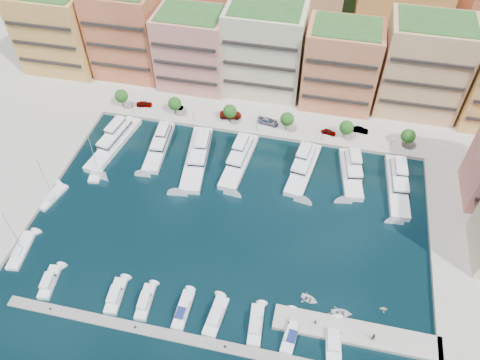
% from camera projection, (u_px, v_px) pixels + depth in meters
% --- Properties ---
extents(ground, '(400.00, 400.00, 0.00)m').
position_uv_depth(ground, '(231.00, 220.00, 109.28)').
color(ground, black).
rests_on(ground, ground).
extents(north_quay, '(220.00, 64.00, 2.00)m').
position_uv_depth(north_quay, '(275.00, 72.00, 150.58)').
color(north_quay, '#9E998E').
rests_on(north_quay, ground).
extents(hillside, '(240.00, 40.00, 58.00)m').
position_uv_depth(hillside, '(295.00, 3.00, 182.56)').
color(hillside, '#1D3214').
rests_on(hillside, ground).
extents(south_pontoon, '(72.00, 2.20, 0.35)m').
position_uv_depth(south_pontoon, '(180.00, 338.00, 89.73)').
color(south_pontoon, gray).
rests_on(south_pontoon, ground).
extents(finger_pier, '(32.00, 5.00, 2.00)m').
position_uv_depth(finger_pier, '(356.00, 334.00, 90.21)').
color(finger_pier, '#9E998E').
rests_on(finger_pier, ground).
extents(apartment_0, '(22.00, 16.50, 24.80)m').
position_uv_depth(apartment_0, '(57.00, 30.00, 142.55)').
color(apartment_0, gold).
rests_on(apartment_0, north_quay).
extents(apartment_1, '(20.00, 16.50, 26.80)m').
position_uv_depth(apartment_1, '(127.00, 32.00, 139.92)').
color(apartment_1, '#DB7A49').
rests_on(apartment_1, north_quay).
extents(apartment_2, '(20.00, 15.50, 22.80)m').
position_uv_depth(apartment_2, '(193.00, 49.00, 136.96)').
color(apartment_2, tan).
rests_on(apartment_2, north_quay).
extents(apartment_3, '(22.00, 16.50, 25.80)m').
position_uv_depth(apartment_3, '(264.00, 49.00, 134.11)').
color(apartment_3, beige).
rests_on(apartment_3, north_quay).
extents(apartment_4, '(20.00, 15.50, 23.80)m').
position_uv_depth(apartment_4, '(341.00, 66.00, 130.27)').
color(apartment_4, '#DF7953').
rests_on(apartment_4, north_quay).
extents(apartment_5, '(22.00, 16.50, 26.80)m').
position_uv_depth(apartment_5, '(423.00, 67.00, 127.27)').
color(apartment_5, tan).
rests_on(apartment_5, north_quay).
extents(backblock_2, '(26.00, 18.00, 30.00)m').
position_uv_depth(backblock_2, '(299.00, 9.00, 146.14)').
color(backblock_2, tan).
rests_on(backblock_2, north_quay).
extents(backblock_3, '(26.00, 18.00, 30.00)m').
position_uv_depth(backblock_3, '(398.00, 19.00, 141.73)').
color(backblock_3, gold).
rests_on(backblock_3, north_quay).
extents(tree_0, '(3.80, 3.80, 5.65)m').
position_uv_depth(tree_0, '(121.00, 96.00, 134.01)').
color(tree_0, '#473323').
rests_on(tree_0, north_quay).
extents(tree_1, '(3.80, 3.80, 5.65)m').
position_uv_depth(tree_1, '(175.00, 103.00, 131.65)').
color(tree_1, '#473323').
rests_on(tree_1, north_quay).
extents(tree_2, '(3.80, 3.80, 5.65)m').
position_uv_depth(tree_2, '(230.00, 111.00, 129.30)').
color(tree_2, '#473323').
rests_on(tree_2, north_quay).
extents(tree_3, '(3.80, 3.80, 5.65)m').
position_uv_depth(tree_3, '(287.00, 119.00, 126.95)').
color(tree_3, '#473323').
rests_on(tree_3, north_quay).
extents(tree_4, '(3.80, 3.80, 5.65)m').
position_uv_depth(tree_4, '(347.00, 127.00, 124.60)').
color(tree_4, '#473323').
rests_on(tree_4, north_quay).
extents(tree_5, '(3.80, 3.80, 5.65)m').
position_uv_depth(tree_5, '(408.00, 136.00, 122.24)').
color(tree_5, '#473323').
rests_on(tree_5, north_quay).
extents(lamppost_0, '(0.30, 0.30, 4.20)m').
position_uv_depth(lamppost_0, '(132.00, 105.00, 132.56)').
color(lamppost_0, black).
rests_on(lamppost_0, north_quay).
extents(lamppost_1, '(0.30, 0.30, 4.20)m').
position_uv_depth(lamppost_1, '(193.00, 114.00, 129.91)').
color(lamppost_1, black).
rests_on(lamppost_1, north_quay).
extents(lamppost_2, '(0.30, 0.30, 4.20)m').
position_uv_depth(lamppost_2, '(257.00, 123.00, 127.26)').
color(lamppost_2, black).
rests_on(lamppost_2, north_quay).
extents(lamppost_3, '(0.30, 0.30, 4.20)m').
position_uv_depth(lamppost_3, '(323.00, 132.00, 124.62)').
color(lamppost_3, black).
rests_on(lamppost_3, north_quay).
extents(lamppost_4, '(0.30, 0.30, 4.20)m').
position_uv_depth(lamppost_4, '(392.00, 142.00, 121.97)').
color(lamppost_4, black).
rests_on(lamppost_4, north_quay).
extents(yacht_0, '(7.85, 22.76, 7.30)m').
position_uv_depth(yacht_0, '(115.00, 141.00, 126.27)').
color(yacht_0, white).
rests_on(yacht_0, ground).
extents(yacht_1, '(5.90, 19.51, 7.30)m').
position_uv_depth(yacht_1, '(160.00, 144.00, 125.47)').
color(yacht_1, white).
rests_on(yacht_1, ground).
extents(yacht_2, '(7.94, 23.98, 7.30)m').
position_uv_depth(yacht_2, '(198.00, 155.00, 122.46)').
color(yacht_2, white).
rests_on(yacht_2, ground).
extents(yacht_3, '(6.60, 20.99, 7.30)m').
position_uv_depth(yacht_3, '(240.00, 158.00, 121.73)').
color(yacht_3, white).
rests_on(yacht_3, ground).
extents(yacht_4, '(7.59, 19.90, 7.30)m').
position_uv_depth(yacht_4, '(304.00, 167.00, 119.71)').
color(yacht_4, white).
rests_on(yacht_4, ground).
extents(yacht_5, '(7.14, 17.76, 7.30)m').
position_uv_depth(yacht_5, '(351.00, 171.00, 118.54)').
color(yacht_5, white).
rests_on(yacht_5, ground).
extents(yacht_6, '(5.92, 21.14, 7.30)m').
position_uv_depth(yacht_6, '(397.00, 183.00, 115.76)').
color(yacht_6, white).
rests_on(yacht_6, ground).
extents(cruiser_0, '(3.51, 8.11, 2.55)m').
position_uv_depth(cruiser_0, '(49.00, 282.00, 97.35)').
color(cruiser_0, white).
rests_on(cruiser_0, ground).
extents(cruiser_2, '(3.37, 8.23, 2.55)m').
position_uv_depth(cruiser_2, '(116.00, 296.00, 95.18)').
color(cruiser_2, white).
rests_on(cruiser_2, ground).
extents(cruiser_3, '(3.00, 8.09, 2.55)m').
position_uv_depth(cruiser_3, '(145.00, 302.00, 94.25)').
color(cruiser_3, white).
rests_on(cruiser_3, ground).
extents(cruiser_4, '(2.43, 8.55, 2.66)m').
position_uv_depth(cruiser_4, '(183.00, 310.00, 93.04)').
color(cruiser_4, white).
rests_on(cruiser_4, ground).
extents(cruiser_5, '(3.55, 8.82, 2.55)m').
position_uv_depth(cruiser_5, '(216.00, 317.00, 92.08)').
color(cruiser_5, white).
rests_on(cruiser_5, ground).
extents(cruiser_6, '(3.24, 8.72, 2.55)m').
position_uv_depth(cruiser_6, '(256.00, 325.00, 90.90)').
color(cruiser_6, white).
rests_on(cruiser_6, ground).
extents(cruiser_7, '(3.35, 9.09, 2.66)m').
position_uv_depth(cruiser_7, '(291.00, 332.00, 89.83)').
color(cruiser_7, white).
rests_on(cruiser_7, ground).
extents(cruiser_8, '(3.75, 9.07, 2.55)m').
position_uv_depth(cruiser_8, '(333.00, 341.00, 88.69)').
color(cruiser_8, white).
rests_on(cruiser_8, ground).
extents(sailboat_0, '(4.01, 10.38, 13.20)m').
position_uv_depth(sailboat_0, '(21.00, 251.00, 102.99)').
color(sailboat_0, white).
rests_on(sailboat_0, ground).
extents(sailboat_2, '(3.87, 8.58, 13.20)m').
position_uv_depth(sailboat_2, '(98.00, 171.00, 119.69)').
color(sailboat_2, white).
rests_on(sailboat_2, ground).
extents(sailboat_1, '(4.72, 9.16, 13.20)m').
position_uv_depth(sailboat_1, '(52.00, 197.00, 113.65)').
color(sailboat_1, white).
rests_on(sailboat_1, ground).
extents(tender_3, '(1.68, 1.48, 0.84)m').
position_uv_depth(tender_3, '(384.00, 309.00, 93.38)').
color(tender_3, beige).
rests_on(tender_3, ground).
extents(tender_0, '(4.19, 3.56, 0.74)m').
position_uv_depth(tender_0, '(309.00, 299.00, 94.87)').
color(tender_0, white).
rests_on(tender_0, ground).
extents(tender_2, '(4.39, 3.32, 0.86)m').
position_uv_depth(tender_2, '(342.00, 313.00, 92.68)').
color(tender_2, white).
rests_on(tender_2, ground).
extents(tender_1, '(1.51, 1.34, 0.75)m').
position_uv_depth(tender_1, '(331.00, 314.00, 92.67)').
color(tender_1, beige).
rests_on(tender_1, ground).
extents(car_0, '(4.78, 2.70, 1.53)m').
position_uv_depth(car_0, '(144.00, 104.00, 136.32)').
color(car_0, gray).
rests_on(car_0, north_quay).
extents(car_1, '(4.30, 2.03, 1.36)m').
position_uv_depth(car_1, '(176.00, 106.00, 135.69)').
color(car_1, gray).
rests_on(car_1, north_quay).
extents(car_2, '(6.47, 3.66, 1.71)m').
position_uv_depth(car_2, '(231.00, 115.00, 132.82)').
color(car_2, gray).
rests_on(car_2, north_quay).
extents(car_3, '(6.16, 3.27, 1.70)m').
position_uv_depth(car_3, '(268.00, 121.00, 130.83)').
color(car_3, gray).
rests_on(car_3, north_quay).
extents(car_4, '(4.17, 2.27, 1.35)m').
position_uv_depth(car_4, '(329.00, 132.00, 128.02)').
color(car_4, gray).
rests_on(car_4, north_quay).
extents(car_5, '(4.40, 1.83, 1.41)m').
position_uv_depth(car_5, '(360.00, 130.00, 128.52)').
color(car_5, gray).
rests_on(car_5, north_quay).
extents(person_0, '(0.68, 0.68, 1.59)m').
position_uv_depth(person_0, '(315.00, 322.00, 89.99)').
color(person_0, '#252C4A').
rests_on(person_0, finger_pier).
extents(person_1, '(0.96, 0.75, 1.97)m').
position_uv_depth(person_1, '(373.00, 337.00, 87.79)').
color(person_1, '#443728').
rests_on(person_1, finger_pier).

